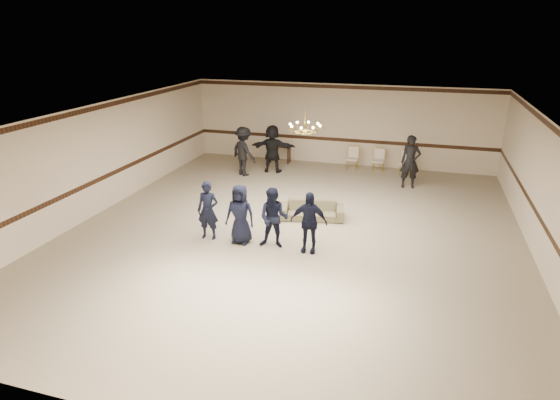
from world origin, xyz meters
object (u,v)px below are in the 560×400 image
at_px(banquet_chair_right, 405,163).
at_px(console_table, 280,154).
at_px(adult_mid, 272,149).
at_px(boy_d, 309,222).
at_px(chandelier, 305,120).
at_px(banquet_chair_mid, 378,161).
at_px(boy_b, 240,214).
at_px(boy_a, 208,210).
at_px(adult_right, 410,162).
at_px(banquet_chair_left, 352,159).
at_px(adult_left, 244,151).
at_px(boy_c, 274,218).
at_px(settee, 312,210).

bearing_deg(banquet_chair_right, console_table, 175.83).
bearing_deg(adult_mid, boy_d, 108.45).
height_order(chandelier, adult_mid, chandelier).
bearing_deg(console_table, banquet_chair_mid, -2.03).
height_order(boy_b, console_table, boy_b).
bearing_deg(boy_a, boy_d, -4.39).
distance_m(adult_right, banquet_chair_left, 2.73).
distance_m(adult_left, console_table, 2.28).
distance_m(boy_c, banquet_chair_left, 7.44).
xyz_separation_m(settee, adult_right, (2.59, 3.73, 0.65)).
height_order(adult_left, console_table, adult_left).
height_order(adult_mid, banquet_chair_right, adult_mid).
relative_size(settee, banquet_chair_left, 2.08).
xyz_separation_m(adult_mid, banquet_chair_right, (4.90, 1.16, -0.47)).
bearing_deg(adult_mid, settee, 114.73).
distance_m(boy_a, banquet_chair_mid, 8.26).
bearing_deg(boy_a, chandelier, 41.12).
bearing_deg(boy_d, console_table, 108.26).
relative_size(boy_d, banquet_chair_right, 1.76).
relative_size(boy_c, boy_d, 1.00).
xyz_separation_m(boy_a, boy_c, (1.80, 0.00, 0.00)).
height_order(boy_b, adult_left, adult_left).
distance_m(boy_b, adult_mid, 6.32).
bearing_deg(adult_mid, adult_right, 168.97).
bearing_deg(banquet_chair_left, boy_b, -102.80).
relative_size(settee, banquet_chair_mid, 2.08).
relative_size(boy_c, adult_left, 0.85).
bearing_deg(adult_left, banquet_chair_left, -123.35).
relative_size(chandelier, adult_mid, 0.51).
distance_m(chandelier, console_table, 6.48).
bearing_deg(adult_mid, boy_c, 101.27).
relative_size(settee, adult_left, 1.01).
xyz_separation_m(boy_a, settee, (2.31, 2.09, -0.51)).
relative_size(adult_left, banquet_chair_mid, 2.06).
relative_size(boy_d, adult_right, 0.85).
bearing_deg(console_table, adult_left, -110.48).
bearing_deg(boy_d, banquet_chair_left, 86.65).
xyz_separation_m(banquet_chair_left, banquet_chair_mid, (1.00, 0.00, 0.00)).
bearing_deg(chandelier, boy_d, -72.84).
bearing_deg(boy_b, banquet_chair_mid, 69.52).
bearing_deg(adult_right, banquet_chair_mid, 117.81).
bearing_deg(adult_mid, boy_a, 85.28).
bearing_deg(banquet_chair_right, boy_b, -119.16).
bearing_deg(banquet_chair_mid, boy_b, -110.30).
bearing_deg(boy_a, console_table, 87.85).
xyz_separation_m(adult_mid, console_table, (-0.10, 1.36, -0.56)).
bearing_deg(boy_b, adult_mid, 100.35).
bearing_deg(adult_right, banquet_chair_right, 87.48).
bearing_deg(boy_d, boy_c, 176.68).
bearing_deg(console_table, boy_d, -67.59).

